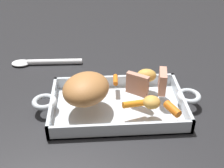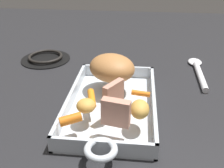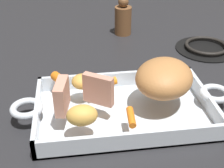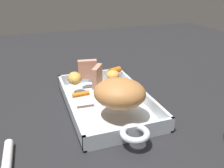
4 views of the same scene
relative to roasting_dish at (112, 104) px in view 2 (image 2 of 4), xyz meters
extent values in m
plane|color=#232326|center=(0.00, 0.00, -0.01)|extent=(2.27, 2.27, 0.00)
cube|color=silver|center=(0.00, 0.00, -0.01)|extent=(0.38, 0.23, 0.01)
cube|color=silver|center=(0.00, 0.11, 0.01)|extent=(0.38, 0.01, 0.04)
cube|color=silver|center=(0.00, -0.11, 0.01)|extent=(0.38, 0.01, 0.04)
cube|color=silver|center=(0.18, 0.00, 0.01)|extent=(0.01, 0.23, 0.04)
cube|color=silver|center=(-0.18, 0.00, 0.01)|extent=(0.01, 0.23, 0.04)
torus|color=silver|center=(0.20, 0.00, 0.02)|extent=(0.07, 0.07, 0.01)
torus|color=silver|center=(-0.20, 0.00, 0.02)|extent=(0.07, 0.07, 0.01)
ellipsoid|color=#B1743F|center=(-0.09, -0.01, 0.07)|extent=(0.18, 0.18, 0.07)
cube|color=tan|center=(0.06, 0.01, 0.06)|extent=(0.06, 0.05, 0.06)
cube|color=tan|center=(0.13, 0.02, 0.06)|extent=(0.03, 0.07, 0.06)
cylinder|color=orange|center=(0.00, 0.08, 0.04)|extent=(0.02, 0.05, 0.02)
cylinder|color=orange|center=(0.14, -0.08, 0.04)|extent=(0.04, 0.05, 0.03)
cylinder|color=orange|center=(0.04, -0.05, 0.04)|extent=(0.07, 0.03, 0.02)
ellipsoid|color=gold|center=(0.09, -0.05, 0.05)|extent=(0.05, 0.05, 0.03)
ellipsoid|color=gold|center=(0.09, 0.07, 0.05)|extent=(0.06, 0.04, 0.04)
cylinder|color=black|center=(-0.31, -0.29, -0.01)|extent=(0.18, 0.18, 0.01)
torus|color=black|center=(-0.31, -0.29, 0.00)|extent=(0.13, 0.13, 0.01)
cylinder|color=white|center=(-0.20, 0.27, 0.00)|extent=(0.20, 0.02, 0.02)
ellipsoid|color=white|center=(-0.33, 0.28, -0.01)|extent=(0.07, 0.05, 0.01)
camera|label=1|loc=(-0.06, -0.65, 0.51)|focal=46.32mm
camera|label=2|loc=(0.59, 0.06, 0.39)|focal=42.11mm
camera|label=3|loc=(0.10, 0.53, 0.40)|focal=49.73mm
camera|label=4|loc=(-0.60, 0.20, 0.34)|focal=38.20mm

